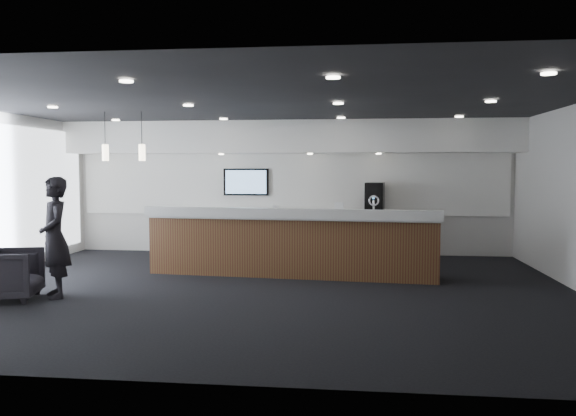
# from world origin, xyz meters

# --- Properties ---
(ground) EXTENTS (10.00, 10.00, 0.00)m
(ground) POSITION_xyz_m (0.00, 0.00, 0.00)
(ground) COLOR black
(ground) RESTS_ON ground
(ceiling) EXTENTS (10.00, 8.00, 0.02)m
(ceiling) POSITION_xyz_m (0.00, 0.00, 3.00)
(ceiling) COLOR black
(ceiling) RESTS_ON back_wall
(back_wall) EXTENTS (10.00, 0.02, 3.00)m
(back_wall) POSITION_xyz_m (0.00, 4.00, 1.50)
(back_wall) COLOR silver
(back_wall) RESTS_ON ground
(soffit_bulkhead) EXTENTS (10.00, 0.90, 0.70)m
(soffit_bulkhead) POSITION_xyz_m (0.00, 3.55, 2.65)
(soffit_bulkhead) COLOR white
(soffit_bulkhead) RESTS_ON back_wall
(alcove_panel) EXTENTS (9.80, 0.06, 1.40)m
(alcove_panel) POSITION_xyz_m (0.00, 3.97, 1.60)
(alcove_panel) COLOR white
(alcove_panel) RESTS_ON back_wall
(back_credenza) EXTENTS (5.06, 0.66, 0.95)m
(back_credenza) POSITION_xyz_m (-0.00, 3.64, 0.48)
(back_credenza) COLOR gray
(back_credenza) RESTS_ON ground
(wall_tv) EXTENTS (1.05, 0.08, 0.62)m
(wall_tv) POSITION_xyz_m (-1.00, 3.91, 1.65)
(wall_tv) COLOR black
(wall_tv) RESTS_ON back_wall
(pendant_left) EXTENTS (0.12, 0.12, 0.30)m
(pendant_left) POSITION_xyz_m (-2.40, 0.80, 2.25)
(pendant_left) COLOR beige
(pendant_left) RESTS_ON ceiling
(pendant_right) EXTENTS (0.12, 0.12, 0.30)m
(pendant_right) POSITION_xyz_m (-3.10, 0.80, 2.25)
(pendant_right) COLOR beige
(pendant_right) RESTS_ON ceiling
(ceiling_can_lights) EXTENTS (7.00, 5.00, 0.02)m
(ceiling_can_lights) POSITION_xyz_m (0.00, 0.00, 2.97)
(ceiling_can_lights) COLOR white
(ceiling_can_lights) RESTS_ON ceiling
(service_counter) EXTENTS (5.38, 1.35, 1.49)m
(service_counter) POSITION_xyz_m (0.33, 1.27, 0.57)
(service_counter) COLOR #492318
(service_counter) RESTS_ON ground
(coffee_machine) EXTENTS (0.46, 0.56, 0.70)m
(coffee_machine) POSITION_xyz_m (1.93, 3.71, 1.30)
(coffee_machine) COLOR black
(coffee_machine) RESTS_ON back_credenza
(info_sign_left) EXTENTS (0.14, 0.06, 0.20)m
(info_sign_left) POSITION_xyz_m (-0.26, 3.50, 1.05)
(info_sign_left) COLOR white
(info_sign_left) RESTS_ON back_credenza
(info_sign_right) EXTENTS (0.20, 0.08, 0.27)m
(info_sign_right) POSITION_xyz_m (1.15, 3.53, 1.08)
(info_sign_right) COLOR white
(info_sign_right) RESTS_ON back_credenza
(armchair) EXTENTS (1.02, 1.00, 0.77)m
(armchair) POSITION_xyz_m (-3.64, -1.11, 0.38)
(armchair) COLOR black
(armchair) RESTS_ON ground
(lounge_guest) EXTENTS (0.76, 0.80, 1.83)m
(lounge_guest) POSITION_xyz_m (-3.05, -0.86, 0.92)
(lounge_guest) COLOR black
(lounge_guest) RESTS_ON ground
(cup_0) EXTENTS (0.09, 0.09, 0.09)m
(cup_0) POSITION_xyz_m (1.43, 3.55, 0.99)
(cup_0) COLOR white
(cup_0) RESTS_ON back_credenza
(cup_1) EXTENTS (0.13, 0.13, 0.09)m
(cup_1) POSITION_xyz_m (1.29, 3.55, 0.99)
(cup_1) COLOR white
(cup_1) RESTS_ON back_credenza
(cup_2) EXTENTS (0.11, 0.11, 0.09)m
(cup_2) POSITION_xyz_m (1.15, 3.55, 0.99)
(cup_2) COLOR white
(cup_2) RESTS_ON back_credenza
(cup_3) EXTENTS (0.12, 0.12, 0.09)m
(cup_3) POSITION_xyz_m (1.01, 3.55, 0.99)
(cup_3) COLOR white
(cup_3) RESTS_ON back_credenza
(cup_4) EXTENTS (0.13, 0.13, 0.09)m
(cup_4) POSITION_xyz_m (0.87, 3.55, 0.99)
(cup_4) COLOR white
(cup_4) RESTS_ON back_credenza
(cup_5) EXTENTS (0.10, 0.10, 0.09)m
(cup_5) POSITION_xyz_m (0.73, 3.55, 0.99)
(cup_5) COLOR white
(cup_5) RESTS_ON back_credenza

